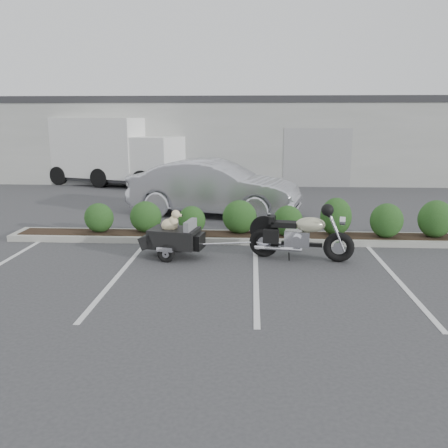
# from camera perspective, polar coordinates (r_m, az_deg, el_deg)

# --- Properties ---
(ground) EXTENTS (90.00, 90.00, 0.00)m
(ground) POSITION_cam_1_polar(r_m,az_deg,el_deg) (9.96, -3.12, -5.05)
(ground) COLOR #38383A
(ground) RESTS_ON ground
(planter_kerb) EXTENTS (12.00, 1.00, 0.15)m
(planter_kerb) POSITION_cam_1_polar(r_m,az_deg,el_deg) (11.99, 2.81, -1.62)
(planter_kerb) COLOR #9E9E93
(planter_kerb) RESTS_ON ground
(building) EXTENTS (26.00, 10.00, 4.00)m
(building) POSITION_cam_1_polar(r_m,az_deg,el_deg) (26.47, 0.99, 10.38)
(building) COLOR #9EA099
(building) RESTS_ON ground
(motorcycle) EXTENTS (2.27, 0.94, 1.31)m
(motorcycle) POSITION_cam_1_polar(r_m,az_deg,el_deg) (10.39, 9.19, -1.45)
(motorcycle) COLOR black
(motorcycle) RESTS_ON ground
(pet_trailer) EXTENTS (1.84, 1.05, 1.08)m
(pet_trailer) POSITION_cam_1_polar(r_m,az_deg,el_deg) (10.51, -6.08, -1.56)
(pet_trailer) COLOR black
(pet_trailer) RESTS_ON ground
(sedan) EXTENTS (5.61, 3.01, 1.75)m
(sedan) POSITION_cam_1_polar(r_m,az_deg,el_deg) (14.98, -1.17, 4.38)
(sedan) COLOR #BABAC2
(sedan) RESTS_ON ground
(dumpster) EXTENTS (1.99, 1.56, 1.17)m
(dumpster) POSITION_cam_1_polar(r_m,az_deg,el_deg) (19.42, -4.42, 5.37)
(dumpster) COLOR navy
(dumpster) RESTS_ON ground
(delivery_truck) EXTENTS (6.96, 4.12, 3.04)m
(delivery_truck) POSITION_cam_1_polar(r_m,az_deg,el_deg) (22.56, -12.96, 8.31)
(delivery_truck) COLOR white
(delivery_truck) RESTS_ON ground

